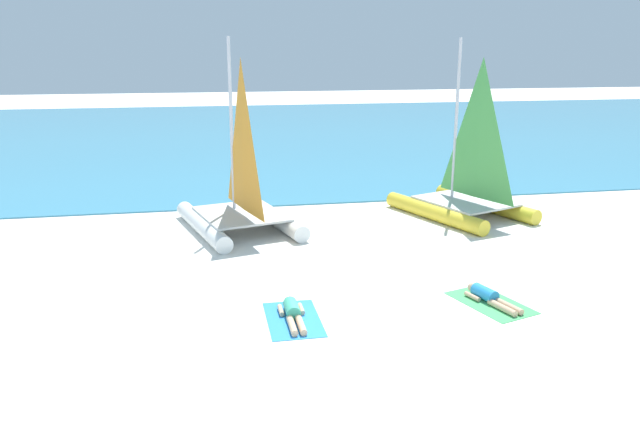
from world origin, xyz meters
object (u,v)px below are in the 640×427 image
object	(u,v)px
sailboat_white	(240,203)
sunbather_right	(489,297)
towel_left	(293,319)
sailboat_yellow	(464,191)
towel_right	(491,303)
sunbather_left	(293,312)

from	to	relation	value
sailboat_white	sunbather_right	size ratio (longest dim) A/B	3.77
sailboat_white	towel_left	distance (m)	6.92
towel_left	sunbather_right	distance (m)	4.42
sailboat_yellow	towel_right	xyz separation A→B (m)	(-2.38, -7.06, -0.86)
sailboat_yellow	towel_right	bearing A→B (deg)	-129.57
towel_left	sunbather_left	size ratio (longest dim) A/B	1.22
sailboat_white	towel_right	bearing A→B (deg)	-68.30
sailboat_yellow	sunbather_right	distance (m)	7.44
sailboat_white	sunbather_right	distance (m)	8.45
towel_left	towel_right	xyz separation A→B (m)	(4.44, 0.04, 0.00)
sunbather_left	sailboat_white	bearing A→B (deg)	95.73
sunbather_left	sunbather_right	world-z (taller)	same
sailboat_white	sailboat_yellow	size ratio (longest dim) A/B	1.00
sailboat_white	towel_left	world-z (taller)	sailboat_white
sailboat_yellow	sunbather_right	bearing A→B (deg)	-129.88
towel_left	sunbather_right	xyz separation A→B (m)	(4.42, 0.10, 0.13)
sunbather_right	towel_left	bearing A→B (deg)	164.22
towel_right	sunbather_right	xyz separation A→B (m)	(-0.02, 0.06, 0.13)
sailboat_yellow	sunbather_left	distance (m)	9.82
towel_left	towel_right	distance (m)	4.44
sailboat_white	towel_right	xyz separation A→B (m)	(5.08, -6.80, -0.86)
towel_right	sunbather_right	bearing A→B (deg)	107.07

